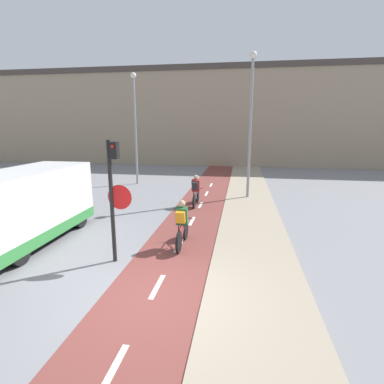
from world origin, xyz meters
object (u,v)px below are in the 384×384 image
(van, at_px, (27,207))
(street_lamp_far, at_px, (135,118))
(cyclist_near, at_px, (182,225))
(traffic_light_pole, at_px, (114,189))
(street_lamp_sidewalk, at_px, (251,112))
(cyclist_far, at_px, (196,191))

(van, bearing_deg, street_lamp_far, 89.71)
(cyclist_near, xyz_separation_m, van, (-4.97, -0.40, 0.45))
(traffic_light_pole, relative_size, street_lamp_far, 0.49)
(traffic_light_pole, relative_size, van, 0.69)
(van, bearing_deg, street_lamp_sidewalk, 46.12)
(street_lamp_sidewalk, distance_m, van, 10.74)
(van, bearing_deg, cyclist_near, 4.64)
(cyclist_far, bearing_deg, traffic_light_pole, -101.46)
(cyclist_far, bearing_deg, van, -131.27)
(cyclist_far, distance_m, van, 7.08)
(cyclist_near, bearing_deg, street_lamp_sidewalk, 73.02)
(traffic_light_pole, bearing_deg, van, 164.82)
(street_lamp_sidewalk, relative_size, van, 1.49)
(street_lamp_sidewalk, xyz_separation_m, van, (-7.10, -7.39, -3.21))
(street_lamp_far, bearing_deg, cyclist_near, -63.26)
(traffic_light_pole, relative_size, cyclist_near, 1.90)
(traffic_light_pole, relative_size, street_lamp_sidewalk, 0.47)
(traffic_light_pole, height_order, street_lamp_sidewalk, street_lamp_sidewalk)
(traffic_light_pole, height_order, street_lamp_far, street_lamp_far)
(street_lamp_far, height_order, street_lamp_sidewalk, street_lamp_sidewalk)
(cyclist_near, relative_size, cyclist_far, 1.02)
(cyclist_near, xyz_separation_m, cyclist_far, (-0.31, 4.90, -0.00))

